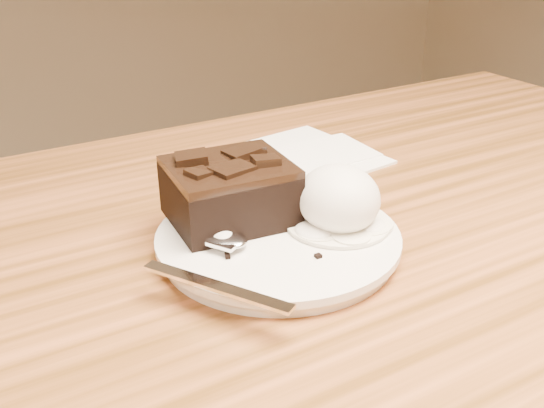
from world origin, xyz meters
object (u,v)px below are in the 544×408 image
ice_cream_scoop (339,199)px  spoon (222,240)px  napkin (300,156)px  plate (278,242)px  brownie (230,195)px

ice_cream_scoop → spoon: (-0.10, 0.02, -0.02)m
ice_cream_scoop → napkin: ice_cream_scoop is taller
spoon → ice_cream_scoop: bearing=-40.3°
napkin → ice_cream_scoop: bearing=-113.7°
plate → spoon: size_ratio=1.14×
brownie → plate: bearing=-62.6°
ice_cream_scoop → spoon: bearing=169.7°
ice_cream_scoop → spoon: 0.11m
ice_cream_scoop → napkin: bearing=66.3°
spoon → napkin: (0.18, 0.16, -0.02)m
napkin → plate: bearing=-128.0°
ice_cream_scoop → napkin: (0.08, 0.18, -0.04)m
plate → brownie: bearing=117.4°
brownie → napkin: 0.20m
plate → napkin: plate is taller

